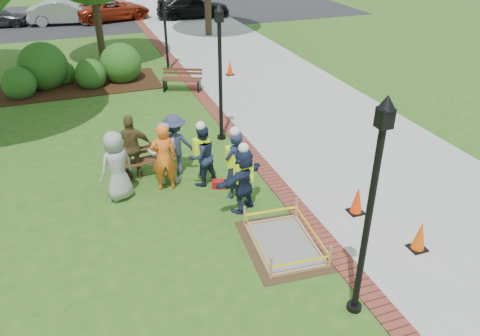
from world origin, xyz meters
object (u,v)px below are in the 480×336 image
object	(u,v)px
hivis_worker_b	(235,163)
hivis_worker_c	(202,154)
wet_concrete_pad	(284,237)
bench_near	(147,166)
lamp_near	(372,198)
hivis_worker_a	(243,177)
cone_front	(420,237)

from	to	relation	value
hivis_worker_b	hivis_worker_c	world-z (taller)	hivis_worker_b
wet_concrete_pad	hivis_worker_c	distance (m)	3.45
hivis_worker_c	wet_concrete_pad	bearing A→B (deg)	-73.66
bench_near	hivis_worker_c	bearing A→B (deg)	-37.84
wet_concrete_pad	hivis_worker_b	xyz separation A→B (m)	(-0.33, 2.36, 0.74)
hivis_worker_c	lamp_near	bearing A→B (deg)	-75.71
wet_concrete_pad	hivis_worker_a	distance (m)	1.85
hivis_worker_a	bench_near	bearing A→B (deg)	126.83
hivis_worker_c	hivis_worker_b	bearing A→B (deg)	-55.02
lamp_near	cone_front	bearing A→B (deg)	24.54
hivis_worker_c	bench_near	bearing A→B (deg)	142.16
wet_concrete_pad	hivis_worker_c	size ratio (longest dim) A/B	1.31
bench_near	hivis_worker_a	size ratio (longest dim) A/B	0.84
hivis_worker_a	wet_concrete_pad	bearing A→B (deg)	-78.44
bench_near	lamp_near	bearing A→B (deg)	-67.24
wet_concrete_pad	lamp_near	world-z (taller)	lamp_near
bench_near	hivis_worker_b	xyz separation A→B (m)	(1.95, -1.92, 0.71)
bench_near	lamp_near	xyz separation A→B (m)	(2.71, -6.46, 2.22)
hivis_worker_a	hivis_worker_c	world-z (taller)	hivis_worker_c
wet_concrete_pad	bench_near	distance (m)	4.84
wet_concrete_pad	cone_front	size ratio (longest dim) A/B	3.29
hivis_worker_a	hivis_worker_b	size ratio (longest dim) A/B	0.93
hivis_worker_a	hivis_worker_c	xyz separation A→B (m)	(-0.60, 1.55, 0.01)
wet_concrete_pad	bench_near	size ratio (longest dim) A/B	1.58
bench_near	lamp_near	distance (m)	7.35
hivis_worker_b	hivis_worker_a	bearing A→B (deg)	-91.24
cone_front	wet_concrete_pad	bearing A→B (deg)	156.90
bench_near	hivis_worker_c	size ratio (longest dim) A/B	0.83
wet_concrete_pad	lamp_near	xyz separation A→B (m)	(0.43, -2.19, 2.25)
lamp_near	hivis_worker_b	distance (m)	4.85
cone_front	hivis_worker_c	size ratio (longest dim) A/B	0.40
wet_concrete_pad	hivis_worker_a	world-z (taller)	hivis_worker_a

